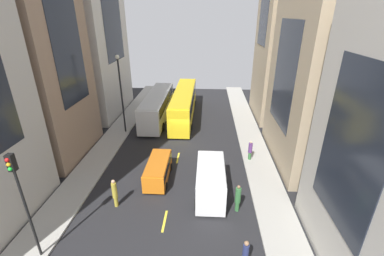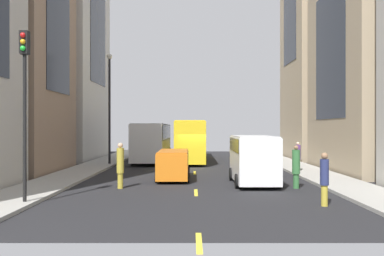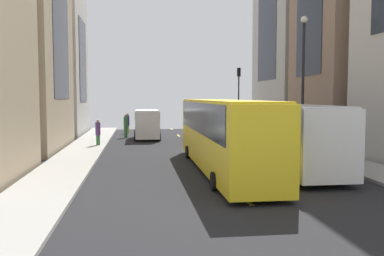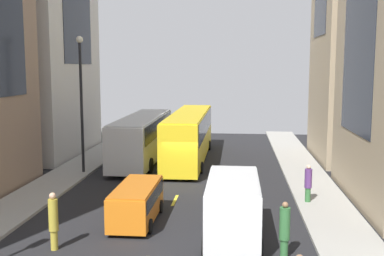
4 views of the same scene
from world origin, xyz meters
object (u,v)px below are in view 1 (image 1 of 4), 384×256
at_px(car_orange_0, 158,169).
at_px(traffic_light_near_corner, 20,190).
at_px(city_bus_white, 157,104).
at_px(pedestrian_crossing_mid, 250,150).
at_px(delivery_van_white, 211,179).
at_px(pedestrian_crossing_near, 115,192).
at_px(pedestrian_walking_far, 238,198).
at_px(streetcar_yellow, 184,102).
at_px(pedestrian_waiting_curb, 245,255).

relative_size(car_orange_0, traffic_light_near_corner, 0.69).
distance_m(city_bus_white, pedestrian_crossing_mid, 14.70).
distance_m(delivery_van_white, traffic_light_near_corner, 11.92).
relative_size(pedestrian_crossing_near, pedestrian_walking_far, 1.06).
bearing_deg(traffic_light_near_corner, delivery_van_white, 31.87).
distance_m(city_bus_white, car_orange_0, 13.88).
bearing_deg(pedestrian_crossing_mid, delivery_van_white, 10.42).
height_order(streetcar_yellow, pedestrian_crossing_near, streetcar_yellow).
relative_size(delivery_van_white, pedestrian_walking_far, 2.36).
relative_size(delivery_van_white, pedestrian_crossing_near, 2.23).
bearing_deg(pedestrian_walking_far, pedestrian_crossing_near, 42.44).
distance_m(streetcar_yellow, pedestrian_crossing_mid, 13.19).
xyz_separation_m(delivery_van_white, pedestrian_crossing_mid, (3.76, 5.43, -0.35)).
relative_size(streetcar_yellow, pedestrian_walking_far, 6.74).
height_order(streetcar_yellow, pedestrian_waiting_curb, streetcar_yellow).
distance_m(pedestrian_waiting_curb, traffic_light_near_corner, 12.12).
bearing_deg(city_bus_white, pedestrian_crossing_mid, -43.79).
bearing_deg(pedestrian_crossing_near, traffic_light_near_corner, 61.12).
xyz_separation_m(delivery_van_white, traffic_light_near_corner, (-9.76, -6.07, 3.18)).
xyz_separation_m(delivery_van_white, car_orange_0, (-4.35, 1.97, -0.51)).
relative_size(delivery_van_white, pedestrian_waiting_curb, 2.45).
bearing_deg(pedestrian_crossing_mid, streetcar_yellow, -101.72).
xyz_separation_m(streetcar_yellow, traffic_light_near_corner, (-6.33, -22.51, 2.56)).
xyz_separation_m(pedestrian_crossing_near, pedestrian_walking_far, (8.72, 0.04, -0.08)).
bearing_deg(pedestrian_walking_far, car_orange_0, 12.89).
relative_size(streetcar_yellow, pedestrian_crossing_near, 6.36).
bearing_deg(city_bus_white, delivery_van_white, -66.33).
bearing_deg(pedestrian_crossing_mid, city_bus_white, -88.64).
distance_m(delivery_van_white, pedestrian_crossing_near, 7.01).
height_order(city_bus_white, delivery_van_white, city_bus_white).
relative_size(city_bus_white, traffic_light_near_corner, 1.86).
distance_m(car_orange_0, traffic_light_near_corner, 10.36).
bearing_deg(streetcar_yellow, car_orange_0, -93.66).
bearing_deg(car_orange_0, pedestrian_crossing_mid, 23.09).
bearing_deg(car_orange_0, city_bus_white, 100.31).
distance_m(streetcar_yellow, pedestrian_walking_far, 18.79).
bearing_deg(pedestrian_waiting_curb, city_bus_white, -176.74).
xyz_separation_m(city_bus_white, delivery_van_white, (6.83, -15.58, -0.50)).
xyz_separation_m(city_bus_white, pedestrian_walking_far, (8.73, -17.12, -0.89)).
height_order(city_bus_white, pedestrian_crossing_near, city_bus_white).
height_order(streetcar_yellow, traffic_light_near_corner, traffic_light_near_corner).
bearing_deg(car_orange_0, traffic_light_near_corner, -123.93).
bearing_deg(pedestrian_walking_far, streetcar_yellow, -31.32).
xyz_separation_m(streetcar_yellow, pedestrian_waiting_curb, (5.24, -22.65, -1.02)).
height_order(pedestrian_crossing_near, traffic_light_near_corner, traffic_light_near_corner).
xyz_separation_m(streetcar_yellow, delivery_van_white, (3.43, -16.45, -0.61)).
xyz_separation_m(pedestrian_waiting_curb, pedestrian_crossing_mid, (1.95, 11.63, 0.05)).
distance_m(streetcar_yellow, pedestrian_waiting_curb, 23.27).
relative_size(city_bus_white, pedestrian_walking_far, 5.75).
xyz_separation_m(pedestrian_waiting_curb, pedestrian_walking_far, (0.08, 4.67, 0.01)).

